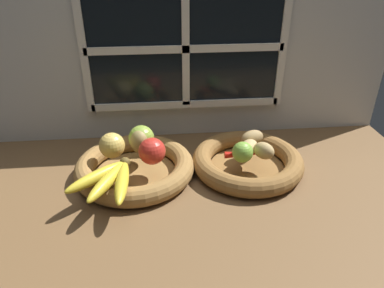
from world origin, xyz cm
name	(u,v)px	position (x,y,z in cm)	size (l,w,h in cm)	color
ground_plane	(194,182)	(0.00, 0.00, -1.50)	(140.00, 90.00, 3.00)	brown
back_wall	(185,57)	(0.00, 29.77, 27.88)	(140.00, 4.60, 55.00)	silver
fruit_bowl_left	(135,168)	(-17.26, 3.28, 2.68)	(34.94, 34.94, 5.71)	olive
fruit_bowl_right	(247,162)	(16.52, 3.28, 2.68)	(33.45, 33.45, 5.71)	brown
apple_golden_left	(112,145)	(-23.42, 5.22, 9.44)	(7.46, 7.46, 7.46)	#DBB756
apple_red_right	(152,151)	(-11.90, 0.57, 9.56)	(7.69, 7.69, 7.69)	red
apple_green_back	(141,138)	(-15.05, 8.65, 9.57)	(7.73, 7.73, 7.73)	#8CAD3D
pear_brown	(140,142)	(-15.50, 6.91, 9.35)	(6.35, 5.60, 7.27)	olive
banana_bunch_front	(109,179)	(-22.95, -8.83, 7.36)	(16.58, 20.21, 3.29)	gold
potato_large	(249,147)	(16.52, 3.28, 7.74)	(7.25, 4.68, 4.05)	tan
potato_small	(264,151)	(20.12, -0.32, 8.19)	(6.44, 4.48, 4.97)	tan
potato_back	(252,138)	(18.77, 8.24, 8.09)	(7.60, 4.51, 4.77)	#A38451
lime_near	(243,152)	(13.60, -1.09, 8.72)	(6.03, 6.03, 6.03)	#7AAD3D
chili_pepper	(246,154)	(15.37, 1.02, 6.71)	(2.00, 2.00, 12.84)	red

